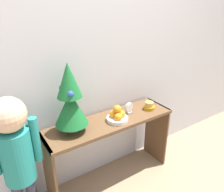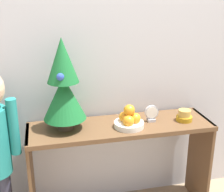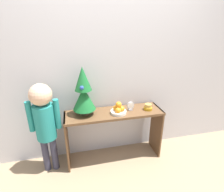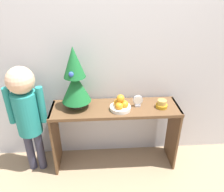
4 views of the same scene
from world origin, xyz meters
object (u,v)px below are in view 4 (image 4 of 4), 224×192
(mini_tree, at_px, (75,79))
(fruit_bowl, at_px, (120,105))
(child_figure, at_px, (26,108))
(singing_bowl, at_px, (162,104))
(desk_clock, at_px, (138,101))

(mini_tree, height_order, fruit_bowl, mini_tree)
(fruit_bowl, xyz_separation_m, child_figure, (-0.85, 0.01, -0.01))
(singing_bowl, xyz_separation_m, child_figure, (-1.24, -0.00, 0.01))
(mini_tree, distance_m, child_figure, 0.52)
(desk_clock, bearing_deg, mini_tree, 178.17)
(mini_tree, relative_size, singing_bowl, 5.39)
(mini_tree, relative_size, child_figure, 0.52)
(fruit_bowl, distance_m, singing_bowl, 0.39)
(desk_clock, height_order, child_figure, child_figure)
(singing_bowl, bearing_deg, desk_clock, 170.65)
(fruit_bowl, xyz_separation_m, singing_bowl, (0.39, 0.02, -0.01))
(fruit_bowl, height_order, child_figure, child_figure)
(singing_bowl, distance_m, child_figure, 1.24)
(child_figure, bearing_deg, desk_clock, 2.11)
(singing_bowl, height_order, child_figure, child_figure)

